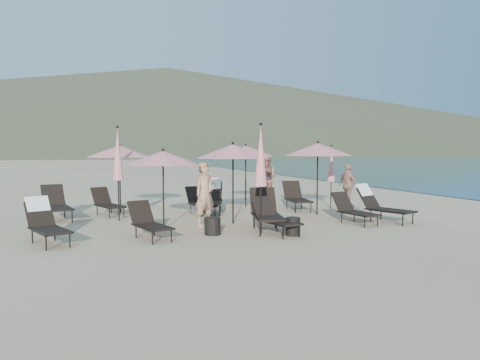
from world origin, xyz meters
name	(u,v)px	position (x,y,z in m)	size (l,w,h in m)	color
ground	(297,230)	(0.00, 0.00, 0.00)	(800.00, 800.00, 0.00)	#D6BA8C
volcanic_headland	(184,112)	(71.37, 302.62, 26.49)	(690.00, 690.00, 55.00)	brown
lounger_0	(45,222)	(-6.13, 0.53, 0.49)	(1.08, 1.73, 1.02)	black
lounger_1	(149,222)	(-3.84, 0.21, 0.40)	(0.92, 1.59, 0.86)	black
lounger_2	(274,217)	(-0.77, -0.25, 0.41)	(0.83, 1.62, 0.89)	black
lounger_3	(266,211)	(-0.76, 0.27, 0.50)	(1.15, 1.97, 1.06)	black
lounger_4	(354,210)	(2.01, 0.39, 0.40)	(0.77, 1.56, 0.86)	black
lounger_5	(381,204)	(2.99, 0.45, 0.51)	(1.14, 1.82, 1.07)	black
lounger_6	(56,204)	(-5.94, 4.20, 0.47)	(0.99, 1.86, 1.01)	black
lounger_7	(107,203)	(-4.44, 4.55, 0.41)	(1.03, 1.61, 0.87)	black
lounger_8	(200,202)	(-1.57, 3.82, 0.40)	(0.71, 1.54, 0.86)	black
lounger_9	(212,197)	(-1.09, 4.00, 0.53)	(1.20, 1.90, 1.12)	black
lounger_10	(296,197)	(1.85, 3.60, 0.45)	(0.94, 1.77, 0.97)	black
umbrella_open_0	(163,158)	(-3.27, 1.26, 1.90)	(2.00, 2.00, 2.15)	black
umbrella_open_1	(233,151)	(-1.22, 1.58, 2.06)	(2.17, 2.17, 2.33)	black
umbrella_open_2	(318,149)	(1.92, 2.28, 2.11)	(2.22, 2.22, 2.38)	black
umbrella_open_3	(120,151)	(-3.97, 5.00, 2.04)	(2.14, 2.14, 2.31)	black
umbrella_open_4	(246,151)	(0.50, 4.99, 2.04)	(2.14, 2.14, 2.30)	black
umbrella_closed_0	(261,156)	(-1.06, -0.05, 1.95)	(0.33, 0.33, 2.80)	black
umbrella_closed_1	(331,164)	(3.12, 3.40, 1.58)	(0.27, 0.27, 2.27)	black
umbrella_closed_2	(118,155)	(-4.21, 3.29, 1.96)	(0.33, 0.33, 2.81)	black
side_table_0	(212,226)	(-2.28, 0.15, 0.22)	(0.41, 0.41, 0.43)	black
side_table_1	(293,226)	(-0.44, -0.63, 0.22)	(0.37, 0.37, 0.45)	black
beachgoer_a	(205,194)	(-2.07, 1.48, 0.88)	(0.64, 0.42, 1.77)	tan
beachgoer_b	(267,177)	(2.31, 7.12, 0.91)	(0.88, 0.69, 1.81)	#A36554
beachgoer_c	(348,185)	(4.04, 3.70, 0.79)	(0.93, 0.39, 1.59)	tan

